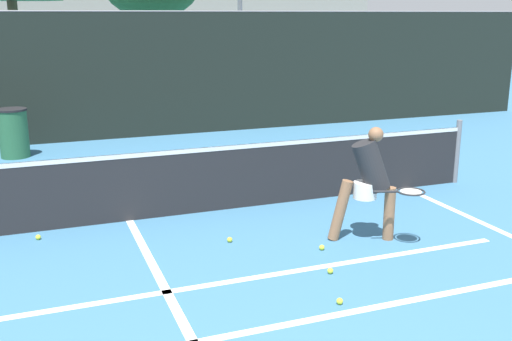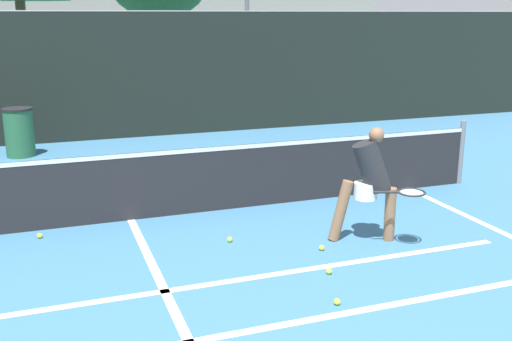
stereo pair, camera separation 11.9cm
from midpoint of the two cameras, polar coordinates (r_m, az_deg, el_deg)
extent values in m
cube|color=white|center=(6.37, -8.14, -11.31)|extent=(8.25, 0.10, 0.01)
cube|color=white|center=(6.95, -9.26, -9.05)|extent=(0.10, 3.41, 0.01)
cube|color=white|center=(8.86, 20.81, -4.56)|extent=(0.10, 4.41, 0.01)
cylinder|color=slate|center=(10.59, 19.25, 1.65)|extent=(0.09, 0.09, 1.07)
cube|color=#232326|center=(8.38, -11.59, -1.56)|extent=(11.00, 0.02, 0.95)
cube|color=white|center=(8.27, -11.75, 1.40)|extent=(11.00, 0.03, 0.06)
cube|color=black|center=(13.88, -15.40, 8.51)|extent=(24.00, 0.06, 2.81)
cylinder|color=slate|center=(13.81, -15.81, 14.39)|extent=(24.00, 0.04, 0.04)
cylinder|color=#8C6042|center=(7.73, 13.07, -4.09)|extent=(0.14, 0.14, 0.68)
cylinder|color=#8C6042|center=(7.59, 8.52, -3.80)|extent=(0.33, 0.23, 0.79)
cylinder|color=white|center=(7.57, 10.84, -1.90)|extent=(0.29, 0.29, 0.21)
cylinder|color=#262628|center=(7.50, 11.40, 0.38)|extent=(0.50, 0.38, 0.72)
sphere|color=#8C6042|center=(7.42, 11.86, 3.34)|extent=(0.18, 0.18, 0.18)
cylinder|color=#262628|center=(7.37, 12.72, -2.04)|extent=(0.29, 0.13, 0.03)
torus|color=#262628|center=(7.45, 15.04, -2.02)|extent=(0.44, 0.44, 0.02)
cylinder|color=beige|center=(7.45, 15.04, -2.02)|extent=(0.33, 0.33, 0.01)
sphere|color=#D1E033|center=(7.57, -2.06, -6.58)|extent=(0.07, 0.07, 0.07)
sphere|color=#D1E033|center=(7.36, 6.74, -7.33)|extent=(0.07, 0.07, 0.07)
sphere|color=#D1E033|center=(8.15, -19.51, -5.89)|extent=(0.07, 0.07, 0.07)
sphere|color=#D1E033|center=(6.74, 7.49, -9.50)|extent=(0.07, 0.07, 0.07)
sphere|color=#D1E033|center=(6.09, 8.30, -12.27)|extent=(0.07, 0.07, 0.07)
cylinder|color=#28603D|center=(12.84, -21.37, 3.32)|extent=(0.56, 0.56, 0.93)
cylinder|color=black|center=(12.76, -21.57, 5.46)|extent=(0.59, 0.59, 0.04)
cylinder|color=brown|center=(19.15, -20.96, 10.17)|extent=(0.28, 0.28, 3.15)
cylinder|color=brown|center=(18.92, -8.85, 10.79)|extent=(0.28, 0.28, 3.07)
cube|color=gray|center=(33.10, -18.50, 13.84)|extent=(36.00, 2.40, 5.37)
camera|label=1|loc=(0.06, -89.53, 0.12)|focal=42.00mm
camera|label=2|loc=(0.06, 90.47, -0.12)|focal=42.00mm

